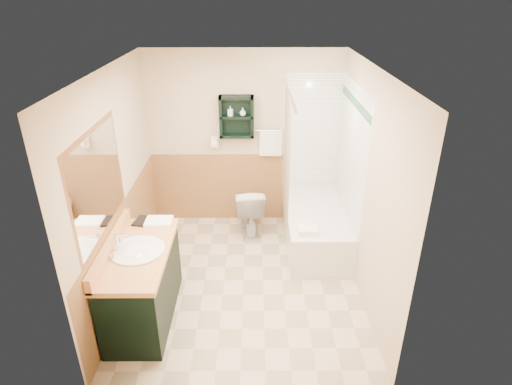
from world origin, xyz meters
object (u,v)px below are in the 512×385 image
(wall_shelf, at_px, (237,117))
(soap_bottle_b, at_px, (243,113))
(vanity, at_px, (143,284))
(bathtub, at_px, (316,228))
(soap_bottle_a, at_px, (230,114))
(vanity_book, at_px, (134,212))
(hair_dryer, at_px, (215,142))
(toilet, at_px, (249,210))

(wall_shelf, bearing_deg, soap_bottle_b, -3.50)
(vanity, xyz_separation_m, soap_bottle_b, (0.98, 1.98, 1.21))
(vanity, bearing_deg, soap_bottle_b, 63.71)
(soap_bottle_b, bearing_deg, vanity, -116.29)
(wall_shelf, xyz_separation_m, soap_bottle_b, (0.08, -0.01, 0.06))
(bathtub, height_order, soap_bottle_a, soap_bottle_a)
(wall_shelf, distance_m, vanity_book, 1.88)
(hair_dryer, bearing_deg, vanity_book, -117.91)
(hair_dryer, bearing_deg, soap_bottle_a, -7.70)
(vanity, relative_size, toilet, 1.83)
(bathtub, bearing_deg, hair_dryer, 153.26)
(hair_dryer, xyz_separation_m, vanity, (-0.59, -2.01, -0.80))
(hair_dryer, xyz_separation_m, toilet, (0.45, -0.32, -0.86))
(hair_dryer, height_order, bathtub, hair_dryer)
(toilet, distance_m, soap_bottle_b, 1.30)
(toilet, height_order, soap_bottle_b, soap_bottle_b)
(vanity, distance_m, soap_bottle_a, 2.45)
(wall_shelf, bearing_deg, bathtub, -32.08)
(hair_dryer, distance_m, soap_bottle_a, 0.45)
(hair_dryer, distance_m, soap_bottle_b, 0.56)
(wall_shelf, height_order, vanity, wall_shelf)
(bathtub, bearing_deg, toilet, 158.15)
(vanity, relative_size, soap_bottle_a, 9.84)
(vanity, xyz_separation_m, soap_bottle_a, (0.82, 1.98, 1.20))
(vanity, relative_size, soap_bottle_b, 12.00)
(wall_shelf, bearing_deg, toilet, -62.35)
(hair_dryer, relative_size, soap_bottle_a, 1.88)
(vanity, distance_m, vanity_book, 0.78)
(hair_dryer, xyz_separation_m, bathtub, (1.33, -0.67, -0.94))
(soap_bottle_a, distance_m, soap_bottle_b, 0.16)
(bathtub, bearing_deg, soap_bottle_a, 149.98)
(hair_dryer, relative_size, vanity_book, 1.07)
(hair_dryer, distance_m, bathtub, 1.76)
(soap_bottle_a, xyz_separation_m, soap_bottle_b, (0.16, 0.00, 0.01))
(soap_bottle_b, bearing_deg, soap_bottle_a, 180.00)
(wall_shelf, bearing_deg, vanity_book, -126.94)
(soap_bottle_b, bearing_deg, wall_shelf, 176.50)
(bathtub, xyz_separation_m, soap_bottle_b, (-0.94, 0.64, 1.35))
(hair_dryer, height_order, vanity, hair_dryer)
(vanity_book, height_order, soap_bottle_b, soap_bottle_b)
(wall_shelf, distance_m, soap_bottle_a, 0.09)
(soap_bottle_a, relative_size, soap_bottle_b, 1.22)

